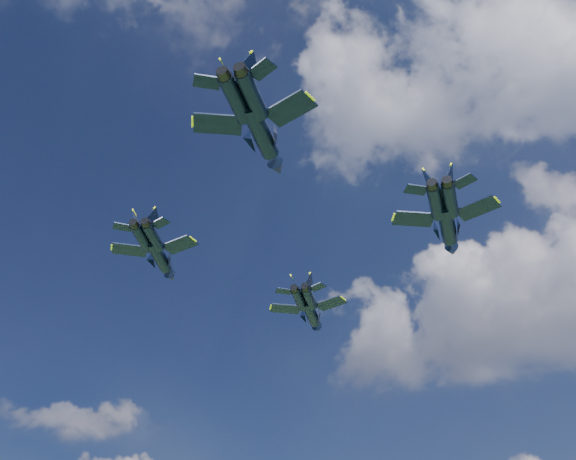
% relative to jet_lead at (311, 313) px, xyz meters
% --- Properties ---
extents(jet_lead, '(10.84, 14.78, 3.48)m').
position_rel_jet_lead_xyz_m(jet_lead, '(0.00, 0.00, 0.00)').
color(jet_lead, black).
extents(jet_left, '(10.46, 14.51, 3.44)m').
position_rel_jet_lead_xyz_m(jet_left, '(-8.17, -24.23, -0.99)').
color(jet_left, black).
extents(jet_right, '(12.48, 16.81, 3.96)m').
position_rel_jet_lead_xyz_m(jet_right, '(24.99, -10.30, -0.01)').
color(jet_right, black).
extents(jet_slot, '(13.08, 17.59, 4.14)m').
position_rel_jet_lead_xyz_m(jet_slot, '(13.82, -34.49, 1.25)').
color(jet_slot, black).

